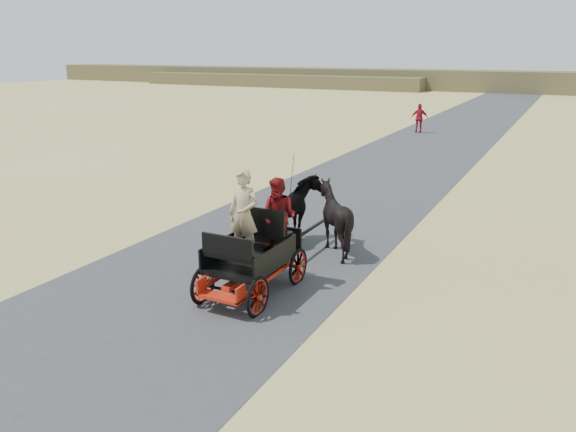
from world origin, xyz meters
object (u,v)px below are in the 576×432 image
at_px(carriage, 252,275).
at_px(horse_left, 294,212).
at_px(horse_right, 334,218).
at_px(pedestrian, 419,118).

distance_m(carriage, horse_left, 3.09).
xyz_separation_m(carriage, horse_left, (-0.55, 3.00, 0.49)).
xyz_separation_m(carriage, horse_right, (0.55, 3.00, 0.49)).
xyz_separation_m(horse_left, pedestrian, (-2.29, 21.36, 0.02)).
bearing_deg(horse_right, horse_left, 0.00).
bearing_deg(pedestrian, carriage, 77.10).
bearing_deg(horse_right, pedestrian, -80.98).
distance_m(carriage, pedestrian, 24.53).
distance_m(horse_left, pedestrian, 21.48).
bearing_deg(carriage, horse_right, 79.61).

